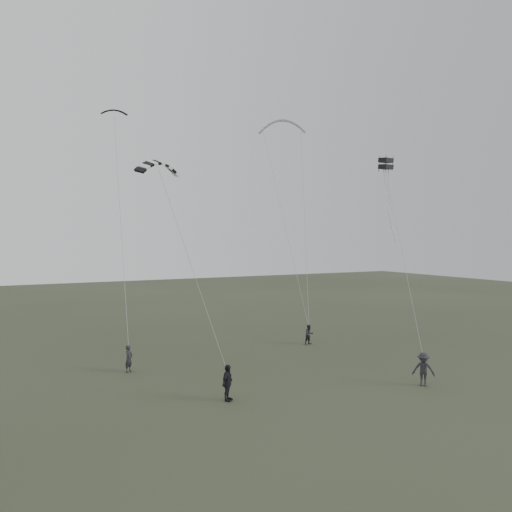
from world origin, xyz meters
name	(u,v)px	position (x,y,z in m)	size (l,w,h in m)	color
ground	(281,383)	(0.00, 0.00, 0.00)	(140.00, 140.00, 0.00)	#2E3624
flyer_left	(129,359)	(-6.88, 6.04, 0.79)	(0.58, 0.38, 1.58)	black
flyer_right	(309,335)	(6.85, 7.55, 0.73)	(0.71, 0.56, 1.47)	#232328
flyer_center	(227,383)	(-3.88, -1.45, 0.89)	(1.04, 0.43, 1.77)	black
flyer_far	(423,369)	(6.41, -4.05, 0.89)	(1.16, 0.66, 1.79)	#252529
kite_dark_small	(114,110)	(-6.61, 10.74, 16.42)	(1.70, 0.51, 0.54)	black
kite_pale_large	(282,121)	(8.95, 15.13, 18.34)	(4.18, 0.94, 1.70)	#9C9EA1
kite_striped	(158,163)	(-5.25, 5.24, 12.31)	(2.79, 0.70, 1.12)	black
kite_box	(386,164)	(9.78, 2.71, 12.95)	(0.73, 0.73, 0.75)	black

